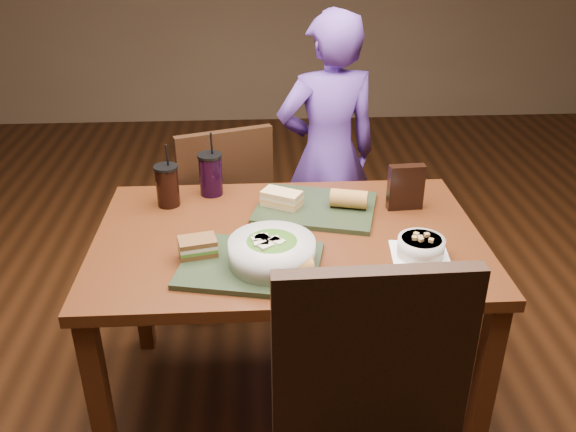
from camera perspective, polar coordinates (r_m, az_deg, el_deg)
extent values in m
plane|color=#381C0B|center=(2.51, 0.00, -16.85)|extent=(6.00, 6.00, 0.00)
cube|color=#4C240F|center=(2.05, -17.09, -17.01)|extent=(0.06, 0.06, 0.71)
cube|color=#4C240F|center=(2.11, 17.75, -15.61)|extent=(0.06, 0.06, 0.71)
cube|color=#4C240F|center=(2.63, -13.72, -5.61)|extent=(0.06, 0.06, 0.71)
cube|color=#4C240F|center=(2.68, 12.50, -4.82)|extent=(0.06, 0.06, 0.71)
cube|color=#4C240F|center=(2.07, 0.00, -2.21)|extent=(1.30, 0.85, 0.04)
cube|color=black|center=(1.46, 7.85, -14.18)|extent=(0.46, 0.05, 0.55)
cube|color=black|center=(2.84, -5.43, -0.42)|extent=(0.51, 0.51, 0.04)
cube|color=black|center=(2.56, -5.79, 2.82)|extent=(0.40, 0.17, 0.48)
cube|color=black|center=(2.82, -8.86, -6.24)|extent=(0.04, 0.04, 0.41)
cube|color=black|center=(2.80, -1.76, -6.08)|extent=(0.04, 0.04, 0.41)
cube|color=black|center=(3.11, -8.36, -2.71)|extent=(0.04, 0.04, 0.41)
cube|color=black|center=(3.10, -1.95, -2.55)|extent=(0.04, 0.04, 0.41)
imported|color=#5F389B|center=(2.91, 3.74, 5.64)|extent=(0.55, 0.42, 1.36)
cube|color=black|center=(1.88, -3.51, -4.57)|extent=(0.48, 0.40, 0.02)
cube|color=black|center=(2.22, 2.60, 0.78)|extent=(0.49, 0.42, 0.02)
cylinder|color=silver|center=(1.85, -1.51, -3.37)|extent=(0.26, 0.26, 0.08)
ellipsoid|color=#427219|center=(1.84, -1.52, -2.96)|extent=(0.22, 0.22, 0.07)
cube|color=beige|center=(1.83, -2.73, -2.17)|extent=(0.05, 0.04, 0.01)
cube|color=beige|center=(1.84, -2.52, -1.99)|extent=(0.05, 0.04, 0.01)
cube|color=beige|center=(1.82, -1.47, -2.25)|extent=(0.05, 0.04, 0.01)
cube|color=beige|center=(1.82, -1.02, -2.39)|extent=(0.05, 0.05, 0.01)
cube|color=beige|center=(1.79, -2.07, -2.81)|extent=(0.05, 0.05, 0.01)
cube|color=beige|center=(1.84, -2.34, -2.04)|extent=(0.05, 0.05, 0.01)
cube|color=beige|center=(1.81, -2.53, -2.58)|extent=(0.04, 0.03, 0.01)
cube|color=white|center=(1.98, 12.23, -3.60)|extent=(0.20, 0.20, 0.00)
cylinder|color=silver|center=(1.97, 12.32, -2.82)|extent=(0.15, 0.15, 0.06)
cylinder|color=black|center=(1.96, 12.39, -2.24)|extent=(0.13, 0.13, 0.01)
cube|color=#B28947|center=(1.97, 12.87, -1.73)|extent=(0.02, 0.02, 0.01)
cube|color=#B28947|center=(1.94, 11.74, -2.03)|extent=(0.02, 0.02, 0.01)
cube|color=#B28947|center=(1.94, 13.25, -2.24)|extent=(0.02, 0.02, 0.01)
cube|color=#B28947|center=(1.94, 12.32, -2.17)|extent=(0.02, 0.02, 0.01)
cube|color=#B28947|center=(1.95, 12.28, -1.98)|extent=(0.02, 0.02, 0.01)
cube|color=#B28947|center=(1.96, 11.91, -1.69)|extent=(0.02, 0.02, 0.01)
cube|color=#593819|center=(1.93, -8.41, -3.32)|extent=(0.13, 0.10, 0.02)
cube|color=#3F721E|center=(1.92, -8.44, -2.99)|extent=(0.13, 0.10, 0.01)
cube|color=beige|center=(1.92, -8.46, -2.69)|extent=(0.13, 0.10, 0.01)
cube|color=#593819|center=(1.91, -8.49, -2.32)|extent=(0.13, 0.10, 0.02)
cube|color=tan|center=(2.21, -0.61, 1.24)|extent=(0.16, 0.13, 0.02)
cube|color=orange|center=(2.21, -0.61, 1.53)|extent=(0.16, 0.13, 0.01)
cube|color=beige|center=(2.20, -0.61, 1.72)|extent=(0.16, 0.13, 0.01)
cube|color=tan|center=(2.20, -0.61, 2.08)|extent=(0.16, 0.13, 0.02)
cylinder|color=#AD7533|center=(1.78, 0.44, -5.06)|extent=(0.13, 0.09, 0.06)
cylinder|color=#AD7533|center=(2.20, 5.72, 1.61)|extent=(0.14, 0.10, 0.07)
cylinder|color=black|center=(2.27, -11.20, 2.69)|extent=(0.08, 0.08, 0.15)
cylinder|color=black|center=(2.24, -11.38, 4.50)|extent=(0.09, 0.09, 0.01)
cylinder|color=black|center=(2.23, -11.24, 5.52)|extent=(0.01, 0.02, 0.09)
cylinder|color=black|center=(2.33, -7.24, 3.77)|extent=(0.09, 0.09, 0.15)
cylinder|color=black|center=(2.30, -7.35, 5.63)|extent=(0.09, 0.09, 0.01)
cylinder|color=black|center=(2.29, -7.17, 6.67)|extent=(0.01, 0.02, 0.10)
cube|color=black|center=(2.24, 10.96, 2.66)|extent=(0.13, 0.05, 0.17)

